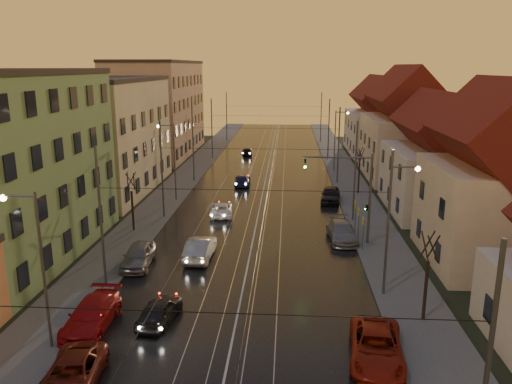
% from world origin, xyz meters
% --- Properties ---
extents(ground, '(160.00, 160.00, 0.00)m').
position_xyz_m(ground, '(0.00, 0.00, 0.00)').
color(ground, black).
rests_on(ground, ground).
extents(road, '(16.00, 120.00, 0.04)m').
position_xyz_m(road, '(0.00, 40.00, 0.02)').
color(road, black).
rests_on(road, ground).
extents(sidewalk_left, '(4.00, 120.00, 0.15)m').
position_xyz_m(sidewalk_left, '(-10.00, 40.00, 0.07)').
color(sidewalk_left, '#4C4C4C').
rests_on(sidewalk_left, ground).
extents(sidewalk_right, '(4.00, 120.00, 0.15)m').
position_xyz_m(sidewalk_right, '(10.00, 40.00, 0.07)').
color(sidewalk_right, '#4C4C4C').
rests_on(sidewalk_right, ground).
extents(tram_rail_0, '(0.06, 120.00, 0.03)m').
position_xyz_m(tram_rail_0, '(-2.20, 40.00, 0.06)').
color(tram_rail_0, gray).
rests_on(tram_rail_0, road).
extents(tram_rail_1, '(0.06, 120.00, 0.03)m').
position_xyz_m(tram_rail_1, '(-0.77, 40.00, 0.06)').
color(tram_rail_1, gray).
rests_on(tram_rail_1, road).
extents(tram_rail_2, '(0.06, 120.00, 0.03)m').
position_xyz_m(tram_rail_2, '(0.77, 40.00, 0.06)').
color(tram_rail_2, gray).
rests_on(tram_rail_2, road).
extents(tram_rail_3, '(0.06, 120.00, 0.03)m').
position_xyz_m(tram_rail_3, '(2.20, 40.00, 0.06)').
color(tram_rail_3, gray).
rests_on(tram_rail_3, road).
extents(apartment_left_1, '(10.00, 18.00, 13.00)m').
position_xyz_m(apartment_left_1, '(-17.50, 14.00, 6.50)').
color(apartment_left_1, '#6A9961').
rests_on(apartment_left_1, ground).
extents(apartment_left_2, '(10.00, 20.00, 12.00)m').
position_xyz_m(apartment_left_2, '(-17.50, 34.00, 6.00)').
color(apartment_left_2, beige).
rests_on(apartment_left_2, ground).
extents(apartment_left_3, '(10.00, 24.00, 14.00)m').
position_xyz_m(apartment_left_3, '(-17.50, 58.00, 7.00)').
color(apartment_left_3, tan).
rests_on(apartment_left_3, ground).
extents(house_right_1, '(8.67, 10.20, 10.80)m').
position_xyz_m(house_right_1, '(17.00, 15.00, 5.45)').
color(house_right_1, '#C5B598').
rests_on(house_right_1, ground).
extents(house_right_2, '(9.18, 12.24, 9.20)m').
position_xyz_m(house_right_2, '(17.00, 28.00, 4.64)').
color(house_right_2, beige).
rests_on(house_right_2, ground).
extents(house_right_3, '(9.18, 14.28, 11.50)m').
position_xyz_m(house_right_3, '(17.00, 43.00, 5.80)').
color(house_right_3, '#C5B598').
rests_on(house_right_3, ground).
extents(house_right_4, '(9.18, 16.32, 10.00)m').
position_xyz_m(house_right_4, '(17.00, 61.00, 5.05)').
color(house_right_4, beige).
rests_on(house_right_4, ground).
extents(catenary_pole_r_0, '(0.16, 0.16, 9.00)m').
position_xyz_m(catenary_pole_r_0, '(8.60, -6.00, 4.50)').
color(catenary_pole_r_0, '#595B60').
rests_on(catenary_pole_r_0, ground).
extents(catenary_pole_l_1, '(0.16, 0.16, 9.00)m').
position_xyz_m(catenary_pole_l_1, '(-8.60, 9.00, 4.50)').
color(catenary_pole_l_1, '#595B60').
rests_on(catenary_pole_l_1, ground).
extents(catenary_pole_r_1, '(0.16, 0.16, 9.00)m').
position_xyz_m(catenary_pole_r_1, '(8.60, 9.00, 4.50)').
color(catenary_pole_r_1, '#595B60').
rests_on(catenary_pole_r_1, ground).
extents(catenary_pole_l_2, '(0.16, 0.16, 9.00)m').
position_xyz_m(catenary_pole_l_2, '(-8.60, 24.00, 4.50)').
color(catenary_pole_l_2, '#595B60').
rests_on(catenary_pole_l_2, ground).
extents(catenary_pole_r_2, '(0.16, 0.16, 9.00)m').
position_xyz_m(catenary_pole_r_2, '(8.60, 24.00, 4.50)').
color(catenary_pole_r_2, '#595B60').
rests_on(catenary_pole_r_2, ground).
extents(catenary_pole_l_3, '(0.16, 0.16, 9.00)m').
position_xyz_m(catenary_pole_l_3, '(-8.60, 39.00, 4.50)').
color(catenary_pole_l_3, '#595B60').
rests_on(catenary_pole_l_3, ground).
extents(catenary_pole_r_3, '(0.16, 0.16, 9.00)m').
position_xyz_m(catenary_pole_r_3, '(8.60, 39.00, 4.50)').
color(catenary_pole_r_3, '#595B60').
rests_on(catenary_pole_r_3, ground).
extents(catenary_pole_l_4, '(0.16, 0.16, 9.00)m').
position_xyz_m(catenary_pole_l_4, '(-8.60, 54.00, 4.50)').
color(catenary_pole_l_4, '#595B60').
rests_on(catenary_pole_l_4, ground).
extents(catenary_pole_r_4, '(0.16, 0.16, 9.00)m').
position_xyz_m(catenary_pole_r_4, '(8.60, 54.00, 4.50)').
color(catenary_pole_r_4, '#595B60').
rests_on(catenary_pole_r_4, ground).
extents(catenary_pole_l_5, '(0.16, 0.16, 9.00)m').
position_xyz_m(catenary_pole_l_5, '(-8.60, 72.00, 4.50)').
color(catenary_pole_l_5, '#595B60').
rests_on(catenary_pole_l_5, ground).
extents(catenary_pole_r_5, '(0.16, 0.16, 9.00)m').
position_xyz_m(catenary_pole_r_5, '(8.60, 72.00, 4.50)').
color(catenary_pole_r_5, '#595B60').
rests_on(catenary_pole_r_5, ground).
extents(street_lamp_0, '(1.75, 0.32, 8.00)m').
position_xyz_m(street_lamp_0, '(-9.10, 2.00, 4.89)').
color(street_lamp_0, '#595B60').
rests_on(street_lamp_0, ground).
extents(street_lamp_1, '(1.75, 0.32, 8.00)m').
position_xyz_m(street_lamp_1, '(9.10, 10.00, 4.89)').
color(street_lamp_1, '#595B60').
rests_on(street_lamp_1, ground).
extents(street_lamp_2, '(1.75, 0.32, 8.00)m').
position_xyz_m(street_lamp_2, '(-9.10, 30.00, 4.89)').
color(street_lamp_2, '#595B60').
rests_on(street_lamp_2, ground).
extents(street_lamp_3, '(1.75, 0.32, 8.00)m').
position_xyz_m(street_lamp_3, '(9.10, 46.00, 4.89)').
color(street_lamp_3, '#595B60').
rests_on(street_lamp_3, ground).
extents(traffic_light_mast, '(5.30, 0.32, 7.20)m').
position_xyz_m(traffic_light_mast, '(7.99, 18.00, 4.60)').
color(traffic_light_mast, '#595B60').
rests_on(traffic_light_mast, ground).
extents(bare_tree_0, '(1.09, 1.09, 5.11)m').
position_xyz_m(bare_tree_0, '(-10.20, 20.00, 2.49)').
color(bare_tree_0, black).
rests_on(bare_tree_0, ground).
extents(bare_tree_1, '(1.09, 1.09, 5.11)m').
position_xyz_m(bare_tree_1, '(10.20, 6.00, 2.49)').
color(bare_tree_1, black).
rests_on(bare_tree_1, ground).
extents(bare_tree_2, '(1.09, 1.09, 5.11)m').
position_xyz_m(bare_tree_2, '(10.40, 34.00, 2.49)').
color(bare_tree_2, black).
rests_on(bare_tree_2, ground).
extents(driving_car_0, '(2.05, 4.11, 1.35)m').
position_xyz_m(driving_car_0, '(-4.15, 5.01, 0.67)').
color(driving_car_0, black).
rests_on(driving_car_0, ground).
extents(driving_car_1, '(1.77, 4.80, 1.57)m').
position_xyz_m(driving_car_1, '(-3.54, 14.36, 0.78)').
color(driving_car_1, '#949599').
rests_on(driving_car_1, ground).
extents(driving_car_2, '(2.56, 4.65, 1.23)m').
position_xyz_m(driving_car_2, '(-3.44, 25.02, 0.62)').
color(driving_car_2, white).
rests_on(driving_car_2, ground).
extents(driving_car_3, '(1.95, 4.44, 1.27)m').
position_xyz_m(driving_car_3, '(-2.54, 37.22, 0.63)').
color(driving_car_3, '#171B45').
rests_on(driving_car_3, ground).
extents(driving_car_4, '(1.92, 3.85, 1.26)m').
position_xyz_m(driving_car_4, '(-3.64, 57.32, 0.63)').
color(driving_car_4, black).
rests_on(driving_car_4, ground).
extents(parked_left_1, '(2.70, 5.02, 1.34)m').
position_xyz_m(parked_left_1, '(-6.46, -1.00, 0.67)').
color(parked_left_1, '#611A10').
rests_on(parked_left_1, ground).
extents(parked_left_2, '(2.06, 5.05, 1.46)m').
position_xyz_m(parked_left_2, '(-7.60, 4.17, 0.73)').
color(parked_left_2, '#A81014').
rests_on(parked_left_2, ground).
extents(parked_left_3, '(2.08, 4.62, 1.54)m').
position_xyz_m(parked_left_3, '(-7.60, 12.68, 0.77)').
color(parked_left_3, gray).
rests_on(parked_left_3, ground).
extents(parked_right_0, '(3.03, 5.53, 1.47)m').
position_xyz_m(parked_right_0, '(6.97, 2.01, 0.73)').
color(parked_right_0, maroon).
rests_on(parked_right_0, ground).
extents(parked_right_1, '(2.36, 5.21, 1.48)m').
position_xyz_m(parked_right_1, '(7.10, 18.92, 0.74)').
color(parked_right_1, gray).
rests_on(parked_right_1, ground).
extents(parked_right_2, '(2.41, 4.80, 1.57)m').
position_xyz_m(parked_right_2, '(7.13, 30.52, 0.78)').
color(parked_right_2, black).
rests_on(parked_right_2, ground).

